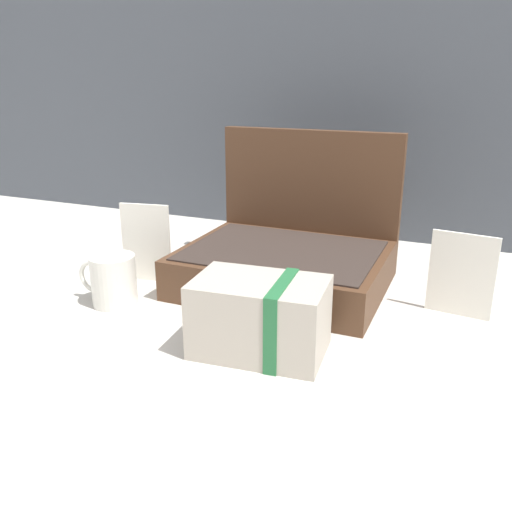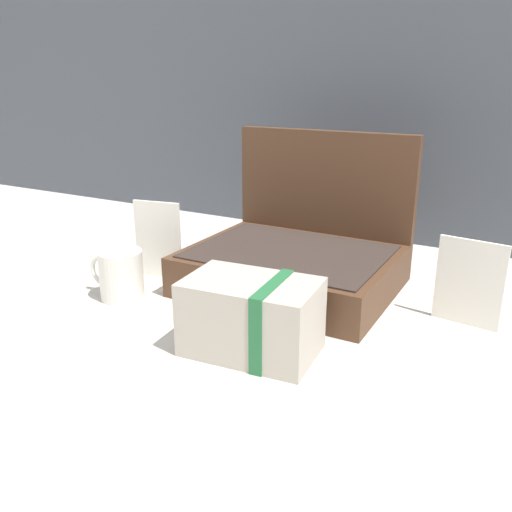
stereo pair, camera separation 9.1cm
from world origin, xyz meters
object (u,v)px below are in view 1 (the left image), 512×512
open_suitcase (289,252)px  info_card_left (461,275)px  coffee_mug (113,280)px  poster_card_right (146,243)px  cream_toiletry_bag (262,317)px

open_suitcase → info_card_left: bearing=-5.2°
coffee_mug → info_card_left: 0.63m
poster_card_right → open_suitcase: bearing=10.2°
open_suitcase → cream_toiletry_bag: (0.06, -0.29, -0.01)m
coffee_mug → info_card_left: size_ratio=0.80×
cream_toiletry_bag → info_card_left: bearing=44.1°
info_card_left → poster_card_right: bearing=-165.8°
open_suitcase → coffee_mug: (-0.26, -0.23, -0.02)m
info_card_left → cream_toiletry_bag: bearing=-128.5°
cream_toiletry_bag → coffee_mug: bearing=169.2°
cream_toiletry_bag → coffee_mug: 0.33m
cream_toiletry_bag → info_card_left: (0.27, 0.26, 0.02)m
open_suitcase → info_card_left: size_ratio=2.61×
coffee_mug → info_card_left: info_card_left is taller
open_suitcase → coffee_mug: open_suitcase is taller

